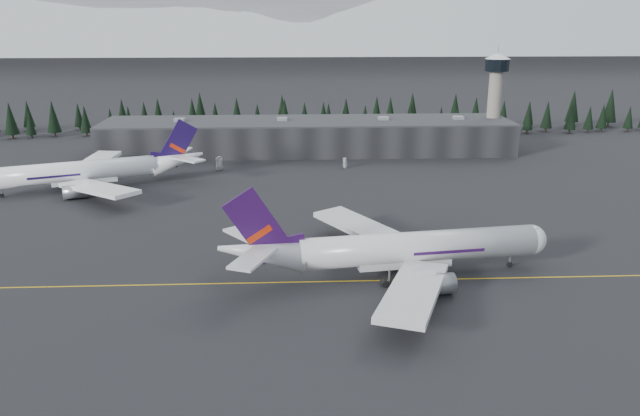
{
  "coord_description": "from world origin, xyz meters",
  "views": [
    {
      "loc": [
        -6.54,
        -119.44,
        52.48
      ],
      "look_at": [
        0.0,
        20.0,
        9.0
      ],
      "focal_mm": 35.0,
      "sensor_mm": 36.0,
      "label": 1
    }
  ],
  "objects_px": {
    "gse_vehicle_a": "(219,168)",
    "gse_vehicle_b": "(345,166)",
    "control_tower": "(495,91)",
    "terminal": "(308,136)",
    "jet_parked": "(93,171)",
    "jet_main": "(390,250)"
  },
  "relations": [
    {
      "from": "terminal",
      "to": "jet_parked",
      "type": "bearing_deg",
      "value": -142.84
    },
    {
      "from": "control_tower",
      "to": "gse_vehicle_b",
      "type": "distance_m",
      "value": 73.44
    },
    {
      "from": "control_tower",
      "to": "gse_vehicle_b",
      "type": "bearing_deg",
      "value": -153.26
    },
    {
      "from": "control_tower",
      "to": "gse_vehicle_b",
      "type": "xyz_separation_m",
      "value": [
        -62.37,
        -31.42,
        -22.75
      ]
    },
    {
      "from": "control_tower",
      "to": "jet_main",
      "type": "xyz_separation_m",
      "value": [
        -61.34,
        -127.56,
        -17.56
      ]
    },
    {
      "from": "gse_vehicle_a",
      "to": "gse_vehicle_b",
      "type": "distance_m",
      "value": 44.64
    },
    {
      "from": "jet_main",
      "to": "jet_parked",
      "type": "bearing_deg",
      "value": 131.17
    },
    {
      "from": "terminal",
      "to": "jet_main",
      "type": "relative_size",
      "value": 2.27
    },
    {
      "from": "gse_vehicle_b",
      "to": "terminal",
      "type": "bearing_deg",
      "value": 167.65
    },
    {
      "from": "terminal",
      "to": "gse_vehicle_a",
      "type": "bearing_deg",
      "value": -136.81
    },
    {
      "from": "terminal",
      "to": "jet_main",
      "type": "distance_m",
      "value": 125.31
    },
    {
      "from": "jet_parked",
      "to": "gse_vehicle_b",
      "type": "xyz_separation_m",
      "value": [
        81.14,
        23.51,
        -5.07
      ]
    },
    {
      "from": "jet_parked",
      "to": "gse_vehicle_a",
      "type": "height_order",
      "value": "jet_parked"
    },
    {
      "from": "jet_main",
      "to": "gse_vehicle_b",
      "type": "height_order",
      "value": "jet_main"
    },
    {
      "from": "gse_vehicle_a",
      "to": "gse_vehicle_b",
      "type": "bearing_deg",
      "value": -27.4
    },
    {
      "from": "control_tower",
      "to": "gse_vehicle_a",
      "type": "relative_size",
      "value": 7.41
    },
    {
      "from": "jet_parked",
      "to": "gse_vehicle_a",
      "type": "relative_size",
      "value": 13.17
    },
    {
      "from": "terminal",
      "to": "jet_main",
      "type": "xyz_separation_m",
      "value": [
        13.66,
        -124.56,
        -0.45
      ]
    },
    {
      "from": "control_tower",
      "to": "gse_vehicle_a",
      "type": "xyz_separation_m",
      "value": [
        -106.98,
        -33.01,
        -22.7
      ]
    },
    {
      "from": "jet_main",
      "to": "jet_parked",
      "type": "xyz_separation_m",
      "value": [
        -82.16,
        72.64,
        -0.12
      ]
    },
    {
      "from": "jet_main",
      "to": "terminal",
      "type": "bearing_deg",
      "value": 88.91
    },
    {
      "from": "terminal",
      "to": "jet_main",
      "type": "height_order",
      "value": "jet_main"
    }
  ]
}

